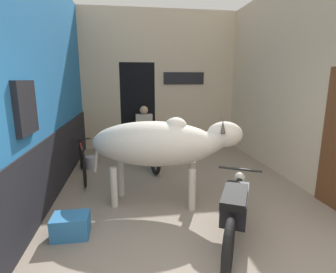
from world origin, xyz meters
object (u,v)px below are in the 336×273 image
(motorcycle_near, at_px, (235,207))
(bucket, at_px, (92,162))
(cow, at_px, (160,144))
(plastic_stool, at_px, (156,142))
(bicycle, at_px, (82,160))
(shopkeeper_seated, at_px, (144,128))
(crate, at_px, (71,226))
(motorcycle_far, at_px, (146,147))

(motorcycle_near, relative_size, bucket, 6.85)
(cow, height_order, plastic_stool, cow)
(bicycle, bearing_deg, motorcycle_near, -48.32)
(shopkeeper_seated, distance_m, crate, 4.04)
(cow, distance_m, shopkeeper_seated, 3.10)
(bicycle, bearing_deg, crate, -84.83)
(motorcycle_far, distance_m, bucket, 1.23)
(crate, bearing_deg, plastic_stool, 69.37)
(motorcycle_far, bearing_deg, cow, -87.14)
(bicycle, bearing_deg, shopkeeper_seated, 51.84)
(cow, bearing_deg, crate, -148.22)
(motorcycle_near, height_order, bicycle, motorcycle_near)
(motorcycle_near, bearing_deg, bicycle, 131.68)
(plastic_stool, bearing_deg, motorcycle_near, -83.16)
(cow, xyz_separation_m, crate, (-1.21, -0.75, -0.82))
(bicycle, distance_m, bucket, 0.57)
(motorcycle_near, relative_size, plastic_stool, 4.02)
(bicycle, distance_m, plastic_stool, 2.47)
(cow, distance_m, bucket, 2.43)
(cow, xyz_separation_m, shopkeeper_seated, (-0.05, 3.08, -0.31))
(cow, xyz_separation_m, bucket, (-1.30, 1.87, -0.83))
(motorcycle_near, distance_m, motorcycle_far, 3.17)
(bicycle, xyz_separation_m, crate, (0.19, -2.11, -0.21))
(motorcycle_near, xyz_separation_m, plastic_stool, (-0.51, 4.26, -0.18))
(motorcycle_far, height_order, shopkeeper_seated, shopkeeper_seated)
(bucket, bearing_deg, shopkeeper_seated, 44.18)
(bicycle, xyz_separation_m, bucket, (0.11, 0.51, -0.22))
(cow, xyz_separation_m, motorcycle_far, (-0.10, 1.96, -0.55))
(bicycle, distance_m, crate, 2.13)
(shopkeeper_seated, height_order, crate, shopkeeper_seated)
(bicycle, bearing_deg, motorcycle_far, 24.54)
(motorcycle_far, distance_m, shopkeeper_seated, 1.15)
(cow, xyz_separation_m, plastic_stool, (0.26, 3.17, -0.72))
(shopkeeper_seated, bearing_deg, motorcycle_near, -78.77)
(motorcycle_near, distance_m, crate, 2.04)
(crate, bearing_deg, motorcycle_far, 67.61)
(motorcycle_near, distance_m, plastic_stool, 4.29)
(cow, distance_m, motorcycle_near, 1.44)
(cow, relative_size, shopkeeper_seated, 1.90)
(plastic_stool, xyz_separation_m, crate, (-1.48, -3.93, -0.10))
(bicycle, relative_size, shopkeeper_seated, 1.38)
(cow, relative_size, motorcycle_far, 1.18)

